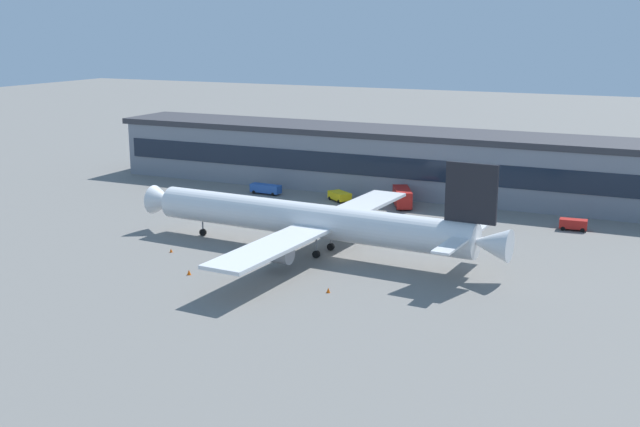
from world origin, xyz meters
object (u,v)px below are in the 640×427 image
(baggage_tug, at_px, (473,215))
(traffic_cone_2, at_px, (189,272))
(fuel_truck, at_px, (402,197))
(traffic_cone_0, at_px, (328,290))
(airliner, at_px, (314,221))
(traffic_cone_1, at_px, (171,250))
(follow_me_car, at_px, (574,224))
(pushback_tractor, at_px, (340,196))
(belt_loader, at_px, (266,188))

(baggage_tug, bearing_deg, traffic_cone_2, -120.41)
(fuel_truck, height_order, traffic_cone_0, fuel_truck)
(airliner, bearing_deg, fuel_truck, 87.35)
(airliner, xyz_separation_m, fuel_truck, (1.60, 34.46, -3.02))
(traffic_cone_1, bearing_deg, follow_me_car, 36.78)
(pushback_tractor, bearing_deg, traffic_cone_1, -101.15)
(fuel_truck, xyz_separation_m, baggage_tug, (14.73, -5.44, -0.80))
(baggage_tug, bearing_deg, fuel_truck, 159.72)
(belt_loader, distance_m, fuel_truck, 28.33)
(pushback_tractor, relative_size, traffic_cone_0, 8.32)
(airliner, xyz_separation_m, pushback_tractor, (-10.84, 33.90, -3.85))
(fuel_truck, distance_m, traffic_cone_1, 48.20)
(fuel_truck, relative_size, baggage_tug, 2.13)
(traffic_cone_0, bearing_deg, belt_loader, 126.48)
(fuel_truck, bearing_deg, traffic_cone_0, -81.05)
(fuel_truck, distance_m, follow_me_car, 31.66)
(pushback_tractor, height_order, traffic_cone_1, pushback_tractor)
(follow_me_car, relative_size, traffic_cone_1, 7.64)
(follow_me_car, xyz_separation_m, baggage_tug, (-16.61, -1.07, -0.00))
(belt_loader, bearing_deg, traffic_cone_1, -80.07)
(belt_loader, relative_size, traffic_cone_2, 9.09)
(airliner, xyz_separation_m, belt_loader, (-26.71, 33.45, -3.75))
(pushback_tractor, height_order, baggage_tug, baggage_tug)
(pushback_tractor, bearing_deg, traffic_cone_2, -89.76)
(traffic_cone_1, xyz_separation_m, traffic_cone_2, (8.66, -7.95, 0.06))
(baggage_tug, bearing_deg, pushback_tractor, 169.79)
(pushback_tractor, distance_m, traffic_cone_2, 50.82)
(baggage_tug, distance_m, traffic_cone_0, 45.01)
(airliner, relative_size, traffic_cone_2, 83.08)
(baggage_tug, bearing_deg, traffic_cone_1, -133.16)
(airliner, bearing_deg, belt_loader, 128.61)
(belt_loader, xyz_separation_m, follow_me_car, (59.64, -3.36, -0.06))
(airliner, distance_m, traffic_cone_0, 18.69)
(baggage_tug, height_order, traffic_cone_2, baggage_tug)
(belt_loader, xyz_separation_m, fuel_truck, (28.30, 1.01, 0.73))
(baggage_tug, bearing_deg, airliner, -119.37)
(follow_me_car, bearing_deg, traffic_cone_1, -143.22)
(follow_me_car, xyz_separation_m, traffic_cone_0, (-23.48, -45.55, -0.76))
(airliner, bearing_deg, pushback_tractor, 107.72)
(follow_me_car, bearing_deg, pushback_tractor, 175.01)
(baggage_tug, xyz_separation_m, traffic_cone_2, (-26.95, -45.92, -0.73))
(fuel_truck, relative_size, traffic_cone_2, 12.26)
(baggage_tug, bearing_deg, follow_me_car, 3.69)
(pushback_tractor, xyz_separation_m, traffic_cone_1, (-8.45, -42.86, -0.75))
(belt_loader, height_order, pushback_tractor, belt_loader)
(belt_loader, xyz_separation_m, traffic_cone_1, (7.42, -42.40, -0.86))
(traffic_cone_2, bearing_deg, fuel_truck, 76.62)
(baggage_tug, distance_m, traffic_cone_2, 53.25)
(pushback_tractor, relative_size, baggage_tug, 1.32)
(traffic_cone_2, bearing_deg, pushback_tractor, 90.24)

